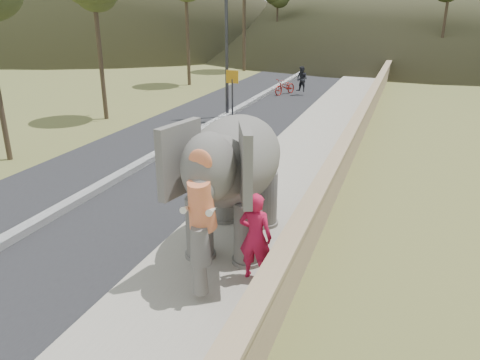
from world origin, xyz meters
name	(u,v)px	position (x,y,z in m)	size (l,w,h in m)	color
ground	(172,325)	(0.00, 0.00, 0.00)	(160.00, 160.00, 0.00)	olive
road	(177,146)	(-5.00, 10.00, 0.01)	(7.00, 120.00, 0.03)	black
median	(177,143)	(-5.00, 10.00, 0.11)	(0.35, 120.00, 0.22)	black
walkway	(301,157)	(0.00, 10.00, 0.07)	(3.00, 120.00, 0.15)	#9E9687
parapet	(348,149)	(1.65, 10.00, 0.55)	(0.30, 120.00, 1.10)	tan
lamppost	(233,14)	(-4.69, 15.46, 4.87)	(1.76, 0.36, 8.00)	#2C2B30
signboard	(232,87)	(-4.50, 14.88, 1.64)	(0.60, 0.08, 2.40)	#2D2D33
elephant_and_man	(235,178)	(0.02, 3.10, 1.65)	(2.53, 4.37, 3.03)	slate
motorcyclist	(291,84)	(-3.55, 22.63, 0.68)	(2.18, 1.99, 1.79)	maroon
trees	(385,25)	(1.27, 29.46, 3.98)	(47.86, 41.48, 9.80)	#473828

